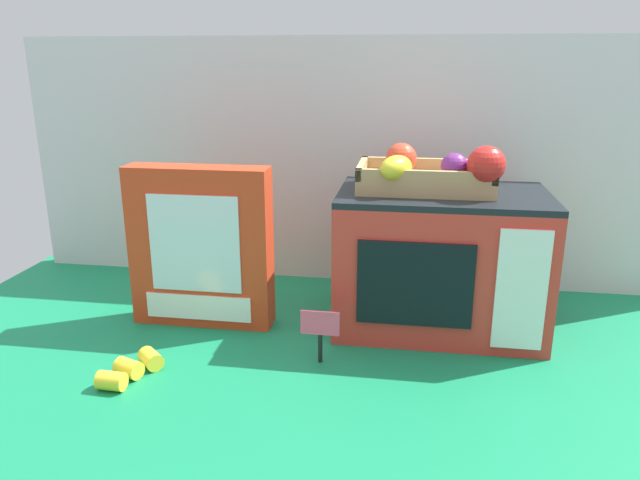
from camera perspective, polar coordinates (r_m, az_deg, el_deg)
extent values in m
plane|color=#147A4C|center=(1.23, 1.89, -8.33)|extent=(1.70, 1.70, 0.00)
cube|color=silver|center=(1.42, 3.47, 7.33)|extent=(1.61, 0.03, 0.58)
cube|color=red|center=(1.22, 11.37, -2.15)|extent=(0.40, 0.25, 0.27)
cube|color=black|center=(1.18, 11.76, 4.26)|extent=(0.40, 0.25, 0.01)
cube|color=black|center=(1.10, 9.06, -4.25)|extent=(0.21, 0.01, 0.16)
cube|color=white|center=(1.11, 18.70, -4.61)|extent=(0.09, 0.01, 0.22)
cube|color=tan|center=(1.18, 9.99, 5.37)|extent=(0.26, 0.15, 0.03)
cube|color=tan|center=(1.11, 10.10, 5.95)|extent=(0.26, 0.01, 0.02)
cube|color=tan|center=(1.25, 10.01, 7.17)|extent=(0.26, 0.01, 0.02)
cube|color=tan|center=(1.18, 4.03, 6.85)|extent=(0.01, 0.15, 0.02)
cube|color=tan|center=(1.19, 16.03, 6.28)|extent=(0.01, 0.15, 0.02)
sphere|color=#72287F|center=(1.15, 12.73, 6.87)|extent=(0.05, 0.05, 0.05)
ellipsoid|color=yellow|center=(1.13, 7.32, 6.86)|extent=(0.08, 0.09, 0.05)
sphere|color=#E04228|center=(1.20, 7.78, 7.75)|extent=(0.06, 0.06, 0.06)
sphere|color=red|center=(1.13, 15.60, 6.98)|extent=(0.07, 0.07, 0.07)
cube|color=red|center=(1.22, -11.33, -0.64)|extent=(0.29, 0.07, 0.33)
cube|color=silver|center=(1.19, -11.94, -0.39)|extent=(0.18, 0.00, 0.20)
cube|color=white|center=(1.23, -11.56, -6.33)|extent=(0.22, 0.00, 0.05)
cylinder|color=black|center=(1.09, 0.02, -10.30)|extent=(0.01, 0.01, 0.06)
cube|color=#F44C6B|center=(1.06, 0.00, -7.95)|extent=(0.07, 0.00, 0.05)
cylinder|color=yellow|center=(1.12, -15.90, -10.90)|extent=(0.05, 0.05, 0.03)
cylinder|color=yellow|center=(1.10, -17.85, -11.62)|extent=(0.05, 0.05, 0.03)
cylinder|color=yellow|center=(1.07, -19.35, -12.61)|extent=(0.05, 0.03, 0.03)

